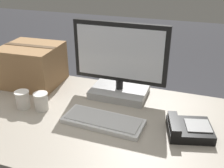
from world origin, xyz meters
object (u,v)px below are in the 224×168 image
keyboard (103,121)px  cardboard_box (33,65)px  paper_cup_left (23,100)px  desk_phone (188,129)px  monitor (120,68)px  paper_cup_right (41,102)px

keyboard → cardboard_box: (-0.61, 0.30, 0.12)m
paper_cup_left → desk_phone: bearing=3.5°
monitor → paper_cup_right: 0.49m
paper_cup_left → cardboard_box: cardboard_box is taller
monitor → paper_cup_left: bearing=-145.6°
monitor → paper_cup_left: monitor is taller
cardboard_box → paper_cup_right: bearing=-50.1°
keyboard → cardboard_box: bearing=157.1°
paper_cup_right → cardboard_box: bearing=129.9°
desk_phone → keyboard: bearing=172.2°
monitor → keyboard: bearing=-87.5°
monitor → paper_cup_left: (-0.47, -0.32, -0.13)m
paper_cup_left → keyboard: bearing=0.5°
paper_cup_right → cardboard_box: (-0.24, 0.29, 0.08)m
keyboard → paper_cup_left: (-0.48, -0.00, 0.04)m
paper_cup_left → paper_cup_right: (0.11, 0.02, 0.00)m
desk_phone → cardboard_box: size_ratio=0.66×
paper_cup_left → paper_cup_right: bearing=7.8°
paper_cup_left → paper_cup_right: 0.11m
paper_cup_right → cardboard_box: cardboard_box is taller
keyboard → desk_phone: (0.42, 0.05, 0.01)m
paper_cup_right → monitor: bearing=40.6°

